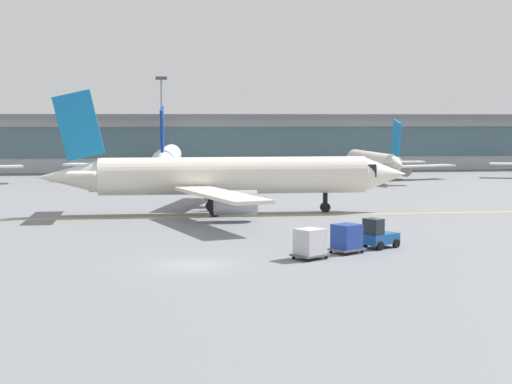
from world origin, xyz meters
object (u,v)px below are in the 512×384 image
cargo_dolly_trailing (310,243)px  apron_light_mast_1 (162,121)px  taxiing_regional_jet (229,177)px  gate_airplane_3 (373,162)px  baggage_tug (378,235)px  gate_airplane_2 (168,159)px  cargo_dolly_lead (347,237)px

cargo_dolly_trailing → apron_light_mast_1: size_ratio=0.17×
taxiing_regional_jet → apron_light_mast_1: bearing=95.4°
cargo_dolly_trailing → apron_light_mast_1: (-7.90, 80.66, 7.40)m
gate_airplane_3 → baggage_tug: size_ratio=9.01×
taxiing_regional_jet → baggage_tug: size_ratio=11.81×
gate_airplane_2 → taxiing_regional_jet: bearing=-169.2°
gate_airplane_2 → cargo_dolly_trailing: gate_airplane_2 is taller
apron_light_mast_1 → taxiing_regional_jet: bearing=-84.5°
gate_airplane_3 → baggage_tug: 63.77m
gate_airplane_2 → apron_light_mast_1: bearing=6.6°
taxiing_regional_jet → apron_light_mast_1: (-5.28, 55.24, 4.99)m
gate_airplane_2 → baggage_tug: bearing=-164.2°
baggage_tug → cargo_dolly_trailing: 6.64m
cargo_dolly_lead → gate_airplane_2: bearing=65.2°
gate_airplane_3 → cargo_dolly_trailing: size_ratio=10.06×
gate_airplane_3 → cargo_dolly_lead: 66.21m
apron_light_mast_1 → cargo_dolly_lead: bearing=-82.2°
gate_airplane_3 → cargo_dolly_lead: size_ratio=10.06×
gate_airplane_3 → baggage_tug: (-16.88, -61.47, -1.74)m
cargo_dolly_lead → taxiing_regional_jet: bearing=69.5°
cargo_dolly_trailing → gate_airplane_2: bearing=62.6°
taxiing_regional_jet → baggage_tug: bearing=-69.5°
cargo_dolly_lead → apron_light_mast_1: size_ratio=0.17×
gate_airplane_2 → taxiing_regional_jet: size_ratio=0.91×
taxiing_regional_jet → gate_airplane_3: bearing=57.7°
baggage_tug → cargo_dolly_lead: (-2.67, -1.78, 0.16)m
gate_airplane_2 → cargo_dolly_trailing: (7.35, -67.20, -2.10)m
gate_airplane_2 → gate_airplane_3: gate_airplane_2 is taller
baggage_tug → apron_light_mast_1: bearing=66.2°
taxiing_regional_jet → cargo_dolly_trailing: (2.62, -25.42, -2.41)m
gate_airplane_2 → taxiing_regional_jet: 42.05m
gate_airplane_2 → cargo_dolly_lead: (10.21, -65.29, -2.10)m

